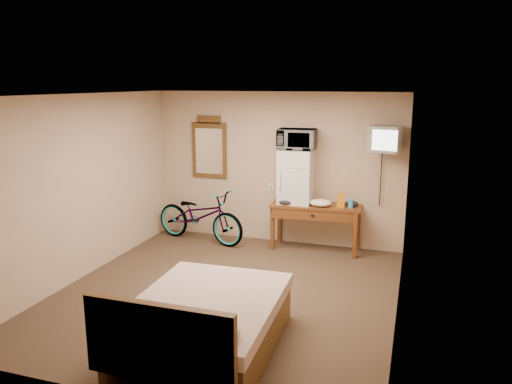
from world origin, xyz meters
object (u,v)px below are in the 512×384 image
Objects in this scene: wall_mirror at (209,148)px; bicycle at (200,216)px; microwave at (297,139)px; blue_cup at (351,203)px; mini_fridge at (296,176)px; desk at (315,212)px; bed at (203,323)px; crt_television at (385,139)px.

wall_mirror is 0.62× the size of bicycle.
blue_cup is (0.89, -0.07, -0.95)m from microwave.
mini_fridge is 0.50× the size of bicycle.
bed is (-0.45, -3.38, -0.34)m from desk.
wall_mirror is at bearing 111.93° from bed.
mini_fridge reaches higher than bicycle.
mini_fridge is 0.96m from blue_cup.
microwave reaches higher than desk.
wall_mirror is (-1.92, 0.27, 0.91)m from desk.
bed is (-1.46, -3.41, -1.53)m from crt_television.
mini_fridge is 0.81× the size of wall_mirror.
crt_television is at bearing -4.88° from wall_mirror.
desk is 2.37× the size of crt_television.
bicycle is (-1.94, -0.14, -0.19)m from desk.
microwave reaches higher than mini_fridge.
microwave is (-0.34, 0.07, 1.13)m from desk.
crt_television is (1.35, -0.05, 0.06)m from microwave.
blue_cup is (0.89, -0.07, -0.36)m from mini_fridge.
microwave is 0.34× the size of bicycle.
desk is at bearing -73.67° from bicycle.
bed is at bearing -143.13° from bicycle.
microwave reaches higher than blue_cup.
bicycle is at bearing 114.68° from bed.
desk is at bearing 179.54° from blue_cup.
bed reaches higher than bicycle.
mini_fridge is 1.41× the size of crt_television.
bicycle is (-0.02, -0.41, -1.10)m from wall_mirror.
wall_mirror is at bearing 169.87° from microwave.
desk is at bearing -14.36° from microwave.
crt_television reaches higher than mini_fridge.
bed is at bearing -91.81° from mini_fridge.
desk is 10.45× the size of blue_cup.
wall_mirror is 1.17m from bicycle.
desk is 0.58m from blue_cup.
blue_cup is 2.59m from wall_mirror.
bed is at bearing -106.45° from blue_cup.
desk is at bearing -8.12° from wall_mirror.
crt_television is (1.35, -0.05, 0.65)m from mini_fridge.
bicycle is at bearing -175.29° from microwave.
crt_television is 4.01m from bed.
wall_mirror reaches higher than microwave.
bicycle is 0.88× the size of bed.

